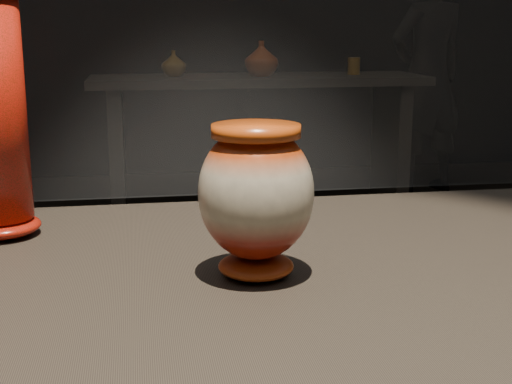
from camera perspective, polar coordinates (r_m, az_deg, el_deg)
main_vase at (r=0.85m, az=0.00°, el=-0.22°), size 0.16×0.16×0.19m
back_shelf at (r=4.35m, az=0.16°, el=5.83°), size 2.00×0.60×0.90m
back_vase_left at (r=4.28m, az=-6.61°, el=10.17°), size 0.20×0.20×0.15m
back_vase_mid at (r=4.27m, az=0.43°, el=10.62°), size 0.26×0.26×0.21m
back_vase_right at (r=4.46m, az=7.83°, el=9.96°), size 0.07×0.07×0.10m
visitor at (r=5.29m, az=13.55°, el=9.04°), size 0.70×0.55×1.69m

